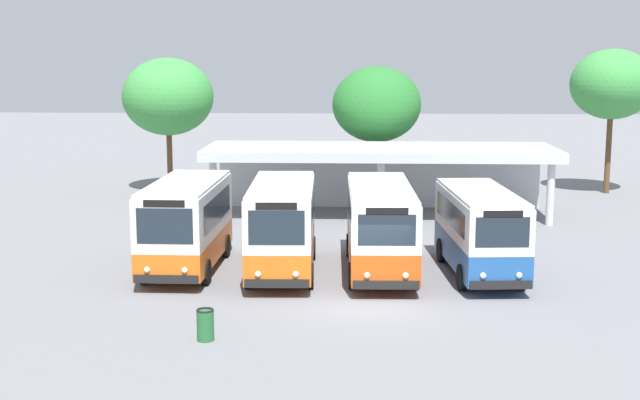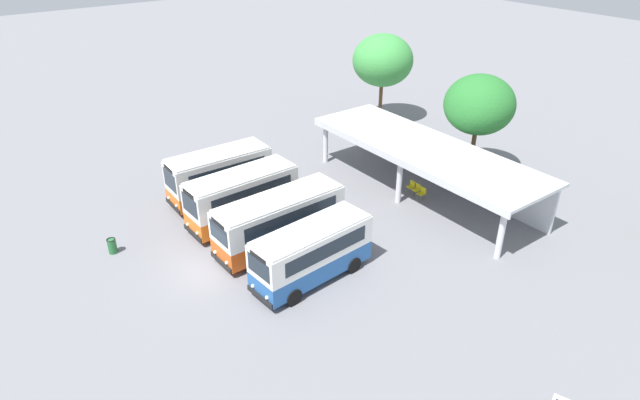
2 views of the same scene
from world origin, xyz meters
The scene contains 12 objects.
ground_plane centered at (0.00, 0.00, 0.00)m, with size 180.00×180.00×0.00m, color slate.
city_bus_nearest_orange centered at (-6.74, 4.18, 1.81)m, with size 2.47×6.78×3.29m.
city_bus_second_in_row centered at (-3.19, 3.87, 1.82)m, with size 2.52×6.94×3.30m.
city_bus_middle_cream centered at (0.36, 4.25, 1.76)m, with size 2.54×7.73×3.17m.
city_bus_fourth_amber centered at (3.90, 3.91, 1.71)m, with size 2.63×6.76×3.07m.
terminal_canopy centered at (0.59, 16.08, 2.64)m, with size 17.06×5.37×3.40m.
waiting_chair_end_by_column centered at (0.16, 14.89, 0.52)m, with size 0.46×0.46×0.86m.
waiting_chair_second_from_end centered at (0.72, 14.86, 0.52)m, with size 0.46×0.46×0.86m.
waiting_chair_middle_seat centered at (1.28, 14.77, 0.52)m, with size 0.46×0.46×0.86m.
roadside_tree_behind_canopy centered at (0.51, 20.51, 5.17)m, with size 4.83×4.83×7.23m.
roadside_tree_west_of_canopy centered at (-11.39, 22.47, 5.47)m, with size 5.20×5.20×7.69m.
litter_bin_apron centered at (-4.67, -3.67, 0.46)m, with size 0.49×0.49×0.90m.
Camera 2 is at (22.26, -9.16, 17.14)m, focal length 30.06 mm.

